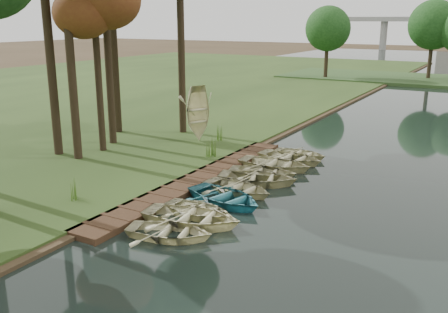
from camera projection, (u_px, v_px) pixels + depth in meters
The scene contains 18 objects.
ground at pixel (226, 188), 24.11m from camera, with size 300.00×300.00×0.00m, color #3D2F1D.
boardwalk at pixel (198, 180), 24.84m from camera, with size 1.60×16.00×0.30m, color #382415.
rowboat_0 at pixel (170, 230), 18.39m from camera, with size 2.33×3.26×0.68m, color #C6C18F.
rowboat_1 at pixel (192, 215), 19.58m from camera, with size 2.87×4.02×0.83m, color #C6C18F.
rowboat_2 at pixel (199, 208), 20.46m from camera, with size 2.30×3.22×0.67m, color #C6C18F.
rowboat_3 at pixel (225, 195), 21.81m from camera, with size 2.75×3.85×0.80m, color #2C717B.
rowboat_4 at pixel (237, 186), 23.08m from camera, with size 2.51×3.51×0.73m, color #C6C18F.
rowboat_5 at pixel (258, 176), 24.46m from camera, with size 2.77×3.87×0.80m, color #C6C18F.
rowboat_6 at pixel (263, 171), 25.48m from camera, with size 2.48×3.48×0.72m, color #C6C18F.
rowboat_7 at pixel (275, 162), 26.80m from camera, with size 2.84×3.98×0.82m, color #C6C18F.
rowboat_8 at pixel (290, 156), 28.12m from camera, with size 2.70×3.78×0.78m, color #C6C18F.
rowboat_9 at pixel (300, 152), 29.14m from camera, with size 2.24×3.14×0.65m, color #C6C18F.
stored_rowboat at pixel (198, 135), 32.18m from camera, with size 2.55×3.57×0.74m, color #C6C18F.
tree_2 at pixel (94, 18), 27.93m from camera, with size 3.59×3.59×9.32m.
reeds_0 at pixel (74, 189), 21.65m from camera, with size 0.60×0.60×0.92m, color #3F661E.
reeds_1 at pixel (212, 149), 28.42m from camera, with size 0.60×0.60×0.90m, color #3F661E.
reeds_2 at pixel (213, 147), 28.50m from camera, with size 0.60×0.60×1.06m, color #3F661E.
reeds_3 at pixel (219, 133), 32.24m from camera, with size 0.60×0.60×1.01m, color #3F661E.
Camera 1 is at (11.31, -19.85, 7.87)m, focal length 40.00 mm.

